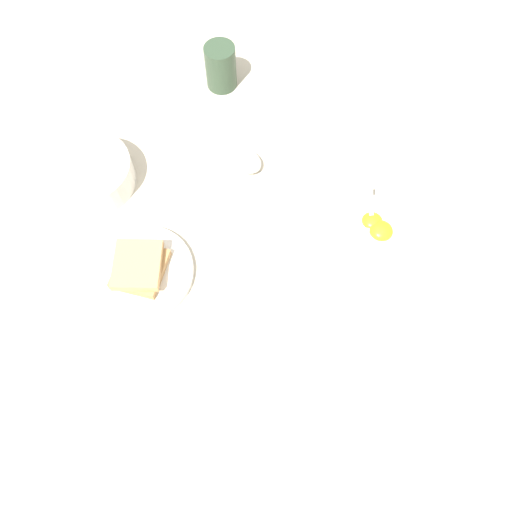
{
  "coord_description": "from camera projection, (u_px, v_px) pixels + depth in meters",
  "views": [
    {
      "loc": [
        0.37,
        0.34,
        0.76
      ],
      "look_at": [
        0.09,
        0.12,
        0.02
      ],
      "focal_mm": 35.0,
      "sensor_mm": 36.0,
      "label": 1
    }
  ],
  "objects": [
    {
      "name": "toast_plate",
      "position": [
        141.0,
        272.0,
        0.83
      ],
      "size": [
        0.17,
        0.17,
        0.01
      ],
      "color": "white",
      "rests_on": "ground_plane"
    },
    {
      "name": "ground_plane",
      "position": [
        235.0,
        190.0,
        0.9
      ],
      "size": [
        3.0,
        3.0,
        0.0
      ],
      "primitive_type": "plane",
      "color": "beige"
    },
    {
      "name": "egg_bowl",
      "position": [
        371.0,
        241.0,
        0.83
      ],
      "size": [
        0.15,
        0.15,
        0.08
      ],
      "color": "white",
      "rests_on": "ground_plane"
    },
    {
      "name": "toast_sandwich",
      "position": [
        139.0,
        267.0,
        0.81
      ],
      "size": [
        0.11,
        0.11,
        0.03
      ],
      "color": "tan",
      "rests_on": "toast_plate"
    },
    {
      "name": "congee_bowl",
      "position": [
        89.0,
        173.0,
        0.88
      ],
      "size": [
        0.16,
        0.16,
        0.05
      ],
      "color": "white",
      "rests_on": "ground_plane"
    },
    {
      "name": "drinking_cup",
      "position": [
        221.0,
        66.0,
        0.97
      ],
      "size": [
        0.06,
        0.06,
        0.09
      ],
      "color": "#334733",
      "rests_on": "ground_plane"
    },
    {
      "name": "soup_spoon",
      "position": [
        239.0,
        156.0,
        0.92
      ],
      "size": [
        0.05,
        0.17,
        0.03
      ],
      "color": "white",
      "rests_on": "ground_plane"
    }
  ]
}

